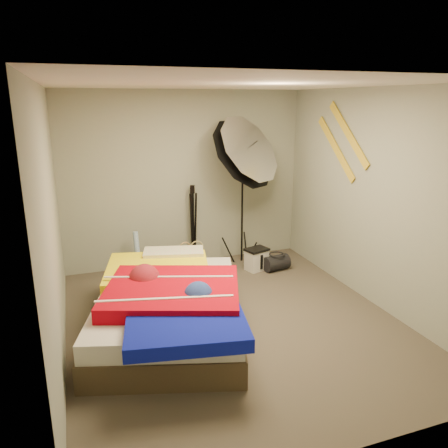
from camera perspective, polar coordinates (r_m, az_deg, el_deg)
name	(u,v)px	position (r m, az deg, el deg)	size (l,w,h in m)	color
floor	(233,321)	(4.93, 1.25, -12.61)	(4.00, 4.00, 0.00)	#4B433A
ceiling	(235,84)	(4.34, 1.46, 17.80)	(4.00, 4.00, 0.00)	silver
wall_back	(185,180)	(6.34, -5.08, 5.80)	(3.50, 3.50, 0.00)	gray
wall_front	(350,288)	(2.79, 16.14, -8.06)	(3.50, 3.50, 0.00)	gray
wall_left	(52,228)	(4.21, -21.55, -0.47)	(4.00, 4.00, 0.00)	gray
wall_right	(376,199)	(5.34, 19.24, 3.05)	(4.00, 4.00, 0.00)	gray
tote_bag	(191,262)	(6.10, -4.40, -5.01)	(0.37, 0.11, 0.37)	#A97C5D
wrapping_roll	(137,254)	(6.13, -11.23, -3.87)	(0.07, 0.07, 0.63)	#4F8CCE
camera_case	(257,260)	(6.29, 4.27, -4.70)	(0.29, 0.21, 0.29)	silver
duffel_bag	(276,263)	(6.31, 6.85, -5.05)	(0.22, 0.22, 0.36)	black
wall_stripe_upper	(349,134)	(5.70, 15.95, 11.22)	(0.02, 1.10, 0.10)	gold
wall_stripe_lower	(336,148)	(5.93, 14.41, 9.54)	(0.02, 1.10, 0.10)	gold
bed	(170,305)	(4.64, -7.10, -10.51)	(1.96, 2.48, 0.60)	#453725
photo_umbrella	(242,155)	(6.06, 2.39, 9.02)	(1.09, 1.23, 2.27)	black
camera_tripod	(193,220)	(6.36, -4.06, 0.58)	(0.08, 0.08, 1.19)	black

